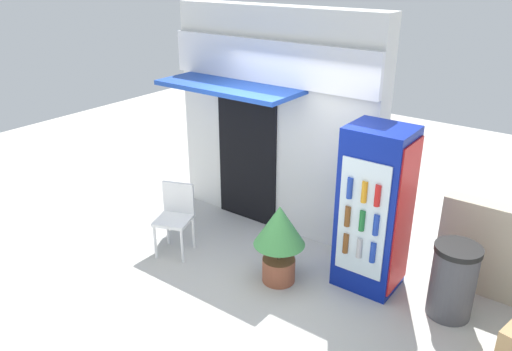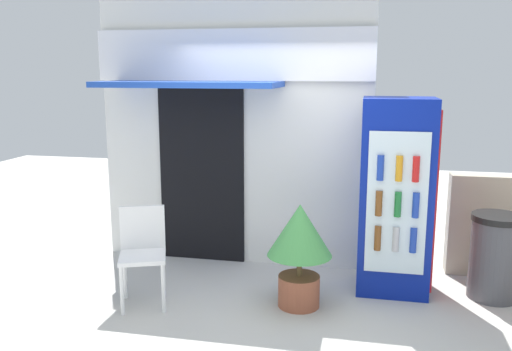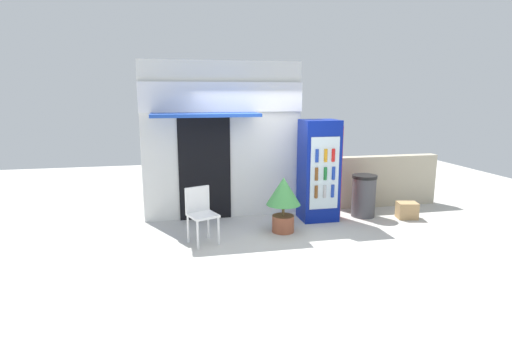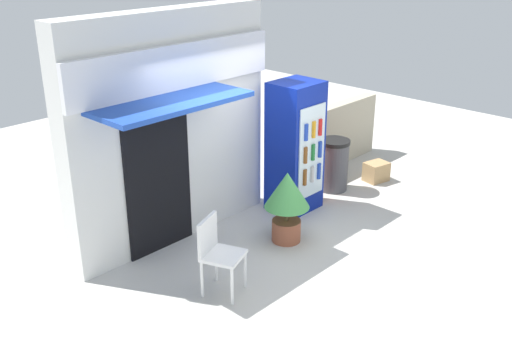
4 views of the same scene
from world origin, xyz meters
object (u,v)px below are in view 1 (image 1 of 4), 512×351
Objects in this scene: drink_cooler at (374,210)px; potted_plant_near_shop at (279,235)px; plastic_chair at (176,213)px; trash_bin at (453,281)px.

potted_plant_near_shop is (-0.88, -0.60, -0.35)m from drink_cooler.
potted_plant_near_shop is at bearing 8.23° from plastic_chair.
drink_cooler is at bearing 18.95° from plastic_chair.
plastic_chair is at bearing -166.52° from trash_bin.
plastic_chair is at bearing -161.05° from drink_cooler.
potted_plant_near_shop is at bearing -162.47° from trash_bin.
potted_plant_near_shop is at bearing -145.95° from drink_cooler.
plastic_chair is at bearing -171.77° from potted_plant_near_shop.
plastic_chair is 1.10× the size of trash_bin.
plastic_chair reaches higher than trash_bin.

